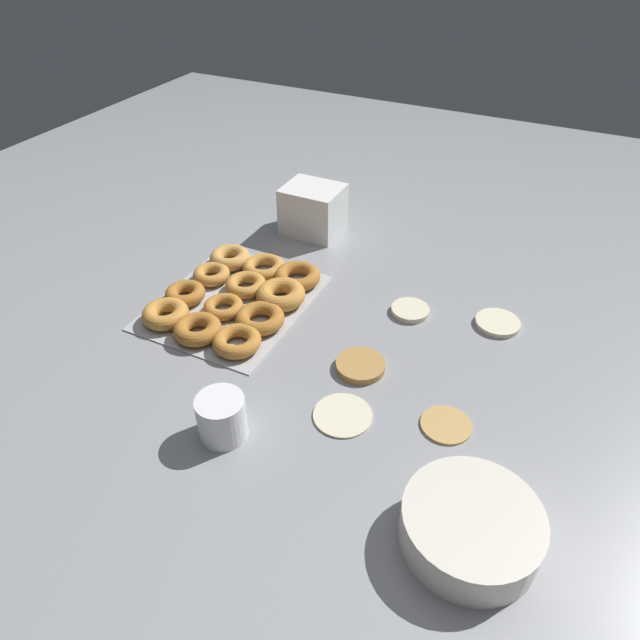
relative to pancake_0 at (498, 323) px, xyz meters
The scene contains 10 objects.
ground_plane 0.31m from the pancake_0, 46.40° to the right, with size 3.00×3.00×0.00m, color gray.
pancake_0 is the anchor object (origin of this frame).
pancake_1 0.32m from the pancake_0, ahead, with size 0.09×0.09×0.01m, color tan.
pancake_2 0.32m from the pancake_0, 39.48° to the right, with size 0.09×0.09×0.01m, color #B27F42.
pancake_3 0.18m from the pancake_0, 77.29° to the right, with size 0.08×0.08×0.01m, color beige.
pancake_4 0.42m from the pancake_0, 26.31° to the right, with size 0.10×0.10×0.01m, color beige.
donut_tray 0.55m from the pancake_0, 71.84° to the right, with size 0.37×0.31×0.04m.
batter_bowl 0.51m from the pancake_0, ahead, with size 0.20×0.20×0.06m.
container_stack 0.56m from the pancake_0, 109.55° to the right, with size 0.12×0.14×0.12m.
paper_cup 0.61m from the pancake_0, 34.91° to the right, with size 0.08×0.08×0.08m.
Camera 1 is at (0.78, 0.30, 0.74)m, focal length 32.00 mm.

